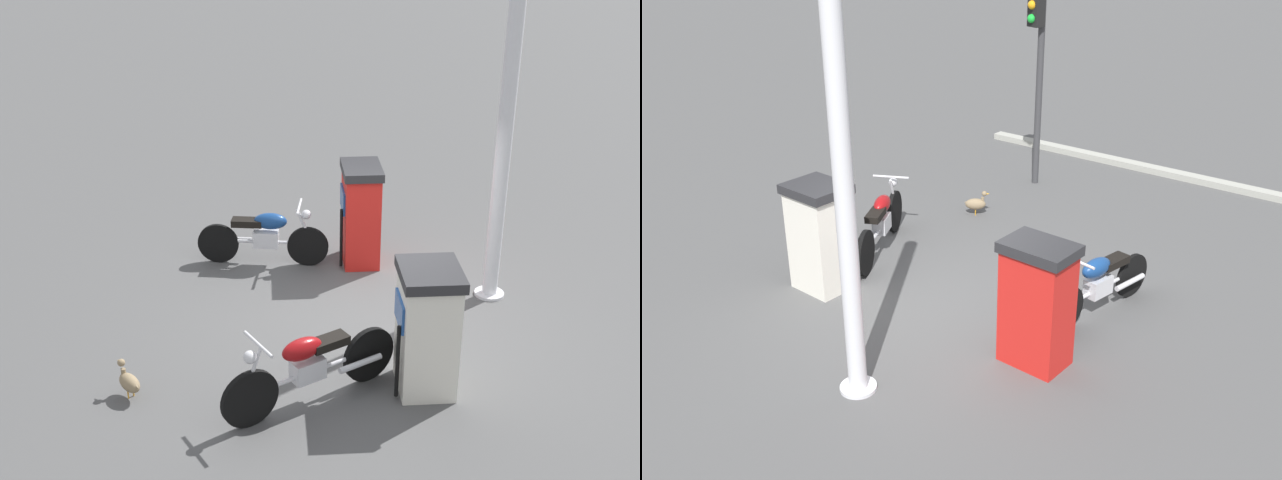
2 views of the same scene
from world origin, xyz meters
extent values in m
plane|color=#4C4C4C|center=(0.00, 0.00, 0.00)|extent=(120.00, 120.00, 0.00)
cube|color=red|center=(-0.34, -1.61, 0.68)|extent=(0.58, 0.77, 1.37)
cube|color=#1E478C|center=(-0.07, -1.64, 0.98)|extent=(0.09, 0.50, 0.32)
cube|color=#262628|center=(-0.34, -1.61, 1.43)|extent=(0.63, 0.85, 0.12)
cylinder|color=black|center=(-0.01, -1.43, 0.48)|extent=(0.05, 0.05, 0.89)
cube|color=silver|center=(-0.34, 1.61, 0.68)|extent=(0.67, 0.76, 1.36)
cube|color=#1E478C|center=(-0.02, 1.58, 0.98)|extent=(0.08, 0.49, 0.32)
cube|color=#262628|center=(-0.34, 1.61, 1.42)|extent=(0.74, 0.84, 0.12)
cylinder|color=black|center=(0.03, 1.78, 0.48)|extent=(0.05, 0.05, 0.88)
cylinder|color=black|center=(0.44, -1.61, 0.30)|extent=(0.59, 0.21, 0.60)
cylinder|color=black|center=(1.71, -1.95, 0.30)|extent=(0.59, 0.21, 0.60)
cube|color=silver|center=(1.03, -1.77, 0.40)|extent=(0.40, 0.29, 0.24)
cylinder|color=silver|center=(1.08, -1.78, 0.35)|extent=(0.97, 0.30, 0.05)
ellipsoid|color=navy|center=(0.96, -1.75, 0.68)|extent=(0.52, 0.34, 0.24)
cube|color=black|center=(1.29, -1.84, 0.65)|extent=(0.48, 0.31, 0.10)
cylinder|color=silver|center=(0.48, -1.62, 0.60)|extent=(0.26, 0.11, 0.57)
cylinder|color=silver|center=(0.56, -1.65, 0.92)|extent=(0.18, 0.55, 0.04)
sphere|color=silver|center=(0.46, -1.62, 0.80)|extent=(0.17, 0.17, 0.14)
cylinder|color=silver|center=(1.49, -2.02, 0.32)|extent=(0.55, 0.21, 0.07)
cylinder|color=black|center=(1.65, 1.96, 0.33)|extent=(0.63, 0.32, 0.66)
cylinder|color=black|center=(0.25, 1.37, 0.33)|extent=(0.63, 0.32, 0.66)
cube|color=silver|center=(1.00, 1.68, 0.43)|extent=(0.41, 0.32, 0.24)
cylinder|color=silver|center=(0.95, 1.66, 0.38)|extent=(1.07, 0.49, 0.05)
ellipsoid|color=maroon|center=(1.06, 1.71, 0.71)|extent=(0.53, 0.39, 0.24)
cube|color=black|center=(0.75, 1.58, 0.68)|extent=(0.48, 0.36, 0.10)
cylinder|color=silver|center=(1.62, 1.94, 0.63)|extent=(0.26, 0.14, 0.57)
cylinder|color=silver|center=(1.54, 1.91, 0.95)|extent=(0.25, 0.53, 0.04)
sphere|color=silver|center=(1.63, 1.95, 0.83)|extent=(0.18, 0.18, 0.14)
cylinder|color=silver|center=(0.39, 1.56, 0.35)|extent=(0.53, 0.28, 0.07)
ellipsoid|color=#847051|center=(2.90, 1.24, 0.19)|extent=(0.32, 0.38, 0.19)
cylinder|color=#847051|center=(2.96, 1.14, 0.25)|extent=(0.07, 0.07, 0.13)
sphere|color=#847051|center=(2.98, 1.12, 0.38)|extent=(0.12, 0.12, 0.09)
cone|color=orange|center=(3.01, 1.07, 0.37)|extent=(0.06, 0.07, 0.04)
cone|color=#847051|center=(2.82, 1.37, 0.22)|extent=(0.09, 0.09, 0.07)
cylinder|color=orange|center=(2.93, 1.26, 0.05)|extent=(0.02, 0.02, 0.09)
cylinder|color=orange|center=(2.87, 1.22, 0.05)|extent=(0.02, 0.02, 0.09)
cylinder|color=#38383A|center=(4.81, 1.13, 1.78)|extent=(0.15, 0.15, 3.56)
cube|color=black|center=(4.68, 1.18, 3.20)|extent=(0.27, 0.29, 0.72)
sphere|color=orange|center=(4.58, 1.22, 3.20)|extent=(0.19, 0.19, 0.15)
sphere|color=green|center=(4.58, 1.22, 2.98)|extent=(0.19, 0.19, 0.15)
cylinder|color=silver|center=(-1.84, -0.28, 2.15)|extent=(0.20, 0.20, 4.30)
cylinder|color=silver|center=(-1.84, -0.28, 0.02)|extent=(0.40, 0.40, 0.04)
cube|color=#9E9E93|center=(6.59, 0.00, 0.06)|extent=(0.74, 6.35, 0.12)
camera|label=1|loc=(2.19, 8.95, 5.39)|focal=46.01mm
camera|label=2|loc=(-6.57, -4.73, 4.77)|focal=40.73mm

